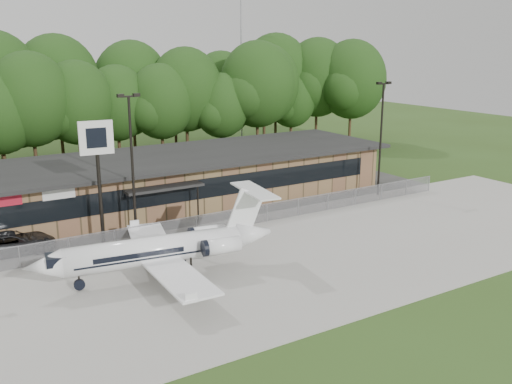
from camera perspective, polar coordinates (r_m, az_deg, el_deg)
ground at (r=30.28m, az=8.61°, el=-11.94°), size 160.00×160.00×0.00m
apron at (r=36.16m, az=0.38°, el=-7.15°), size 64.00×18.00×0.08m
parking_lot at (r=45.76m, az=-7.27°, el=-2.54°), size 50.00×9.00×0.06m
terminal at (r=49.15m, az=-9.51°, el=1.18°), size 41.00×11.65×4.30m
fence at (r=41.66m, az=-4.73°, el=-3.13°), size 46.00×0.04×1.52m
treeline at (r=65.22m, az=-15.84°, el=8.87°), size 72.00×12.00×15.00m
radio_mast at (r=79.19m, az=-1.49°, el=13.97°), size 0.20×0.20×25.00m
light_pole_mid at (r=39.82m, az=-12.31°, el=3.48°), size 1.55×0.30×10.23m
light_pole_right at (r=52.00m, az=12.41°, el=6.04°), size 1.55×0.30×10.23m
business_jet at (r=33.92m, az=-9.26°, el=-5.74°), size 14.66×13.11×4.93m
suv at (r=40.79m, az=-23.21°, el=-4.73°), size 5.62×2.84×1.52m
pole_sign at (r=39.33m, az=-15.62°, el=3.97°), size 2.25×0.46×8.56m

